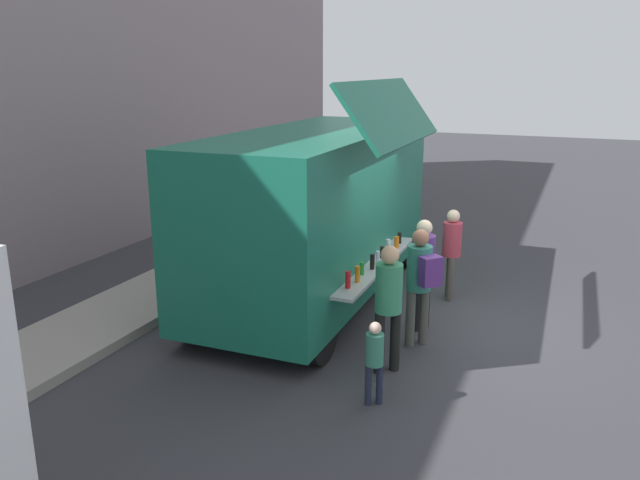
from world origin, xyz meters
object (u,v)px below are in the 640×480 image
customer_mid_with_backpack (421,276)px  customer_extra_browsing (452,246)px  customer_front_ordering (423,265)px  customer_rear_waiting (389,298)px  food_truck_main (318,209)px  trash_bin (294,212)px  child_near_queue (375,356)px

customer_mid_with_backpack → customer_extra_browsing: (2.13, -0.02, -0.11)m
customer_front_ordering → customer_rear_waiting: size_ratio=1.00×
food_truck_main → customer_mid_with_backpack: 2.55m
trash_bin → customer_front_ordering: bearing=-136.6°
customer_front_ordering → customer_extra_browsing: bearing=-72.2°
customer_front_ordering → trash_bin: bearing=-23.3°
trash_bin → child_near_queue: child_near_queue is taller
customer_front_ordering → customer_rear_waiting: customer_rear_waiting is taller
customer_front_ordering → customer_mid_with_backpack: (-0.63, -0.12, 0.03)m
customer_mid_with_backpack → child_near_queue: bearing=129.8°
customer_extra_browsing → child_near_queue: size_ratio=1.50×
trash_bin → customer_rear_waiting: size_ratio=0.59×
customer_mid_with_backpack → customer_rear_waiting: 0.97m
customer_extra_browsing → customer_front_ordering: bearing=68.6°
customer_rear_waiting → child_near_queue: bearing=144.1°
food_truck_main → customer_front_ordering: bearing=-108.9°
child_near_queue → food_truck_main: bearing=-0.3°
customer_rear_waiting → customer_front_ordering: bearing=-45.1°
customer_rear_waiting → customer_extra_browsing: 3.09m
customer_extra_browsing → food_truck_main: bearing=5.4°
child_near_queue → customer_rear_waiting: bearing=-26.8°
customer_mid_with_backpack → child_near_queue: size_ratio=1.64×
customer_front_ordering → customer_rear_waiting: (-1.59, 0.06, 0.00)m
trash_bin → customer_mid_with_backpack: (-5.22, -4.46, 0.55)m
food_truck_main → customer_rear_waiting: bearing=-139.8°
trash_bin → child_near_queue: (-7.05, -4.38, 0.12)m
trash_bin → customer_front_ordering: 6.33m
customer_front_ordering → child_near_queue: 2.50m
customer_extra_browsing → customer_mid_with_backpack: bearing=73.5°
food_truck_main → customer_front_ordering: 2.19m
trash_bin → customer_front_ordering: (-4.58, -4.34, 0.53)m
food_truck_main → customer_rear_waiting: 3.02m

